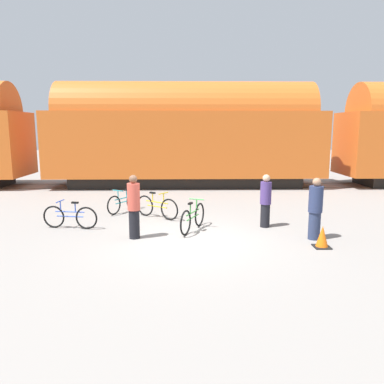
{
  "coord_description": "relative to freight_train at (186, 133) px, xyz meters",
  "views": [
    {
      "loc": [
        -0.1,
        -9.57,
        2.94
      ],
      "look_at": [
        0.13,
        1.08,
        1.1
      ],
      "focal_mm": 35.0,
      "sensor_mm": 36.0,
      "label": 1
    }
  ],
  "objects": [
    {
      "name": "ground_plane",
      "position": [
        0.0,
        -9.31,
        -2.68
      ],
      "size": [
        80.0,
        80.0,
        0.0
      ],
      "primitive_type": "plane",
      "color": "gray"
    },
    {
      "name": "freight_train",
      "position": [
        0.0,
        0.0,
        0.0
      ],
      "size": [
        43.04,
        3.07,
        5.16
      ],
      "color": "black",
      "rests_on": "ground_plane"
    },
    {
      "name": "rail_near",
      "position": [
        0.0,
        -0.72,
        -2.68
      ],
      "size": [
        55.04,
        0.07,
        0.01
      ],
      "primitive_type": "cube",
      "color": "#4C4238",
      "rests_on": "ground_plane"
    },
    {
      "name": "rail_far",
      "position": [
        0.0,
        0.72,
        -2.68
      ],
      "size": [
        55.04,
        0.07,
        0.01
      ],
      "primitive_type": "cube",
      "color": "#4C4238",
      "rests_on": "ground_plane"
    },
    {
      "name": "bicycle_yellow",
      "position": [
        -0.99,
        -6.86,
        -2.31
      ],
      "size": [
        1.43,
        1.07,
        0.87
      ],
      "color": "black",
      "rests_on": "ground_plane"
    },
    {
      "name": "bicycle_teal",
      "position": [
        -2.22,
        -5.95,
        -2.33
      ],
      "size": [
        0.92,
        1.43,
        0.82
      ],
      "color": "black",
      "rests_on": "ground_plane"
    },
    {
      "name": "bicycle_green",
      "position": [
        0.16,
        -8.4,
        -2.31
      ],
      "size": [
        0.75,
        1.65,
        0.88
      ],
      "color": "black",
      "rests_on": "ground_plane"
    },
    {
      "name": "bicycle_blue",
      "position": [
        -3.45,
        -8.11,
        -2.33
      ],
      "size": [
        1.67,
        0.46,
        0.83
      ],
      "color": "black",
      "rests_on": "ground_plane"
    },
    {
      "name": "person_in_red",
      "position": [
        -1.43,
        -9.13,
        -1.82
      ],
      "size": [
        0.33,
        0.33,
        1.71
      ],
      "rotation": [
        0.0,
        0.0,
        1.39
      ],
      "color": "black",
      "rests_on": "ground_plane"
    },
    {
      "name": "person_in_purple",
      "position": [
        2.32,
        -8.06,
        -1.89
      ],
      "size": [
        0.33,
        0.33,
        1.58
      ],
      "rotation": [
        0.0,
        0.0,
        3.89
      ],
      "color": "black",
      "rests_on": "ground_plane"
    },
    {
      "name": "person_in_navy",
      "position": [
        3.36,
        -9.32,
        -1.86
      ],
      "size": [
        0.37,
        0.37,
        1.65
      ],
      "rotation": [
        0.0,
        0.0,
        3.18
      ],
      "color": "#283351",
      "rests_on": "ground_plane"
    },
    {
      "name": "traffic_cone",
      "position": [
        3.32,
        -10.03,
        -2.43
      ],
      "size": [
        0.4,
        0.4,
        0.55
      ],
      "color": "black",
      "rests_on": "ground_plane"
    }
  ]
}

